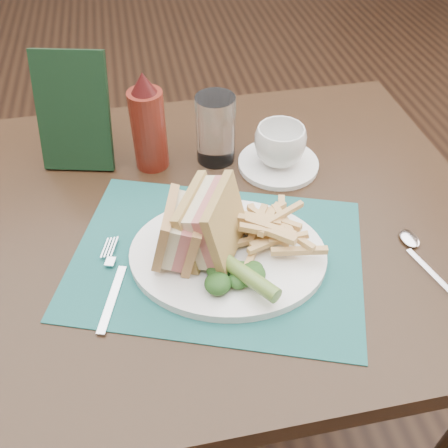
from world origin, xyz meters
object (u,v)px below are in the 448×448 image
Objects in this scene: placemat at (217,256)px; coffee_cup at (280,145)px; check_presenter at (73,112)px; sandwich_half_b at (198,219)px; sandwich_half_a at (166,230)px; drinking_glass at (216,129)px; plate at (228,255)px; ketchup_bottle at (148,122)px; table_main at (221,337)px; saucer at (278,164)px.

placemat is 0.26m from coffee_cup.
sandwich_half_b is at bearing -44.33° from check_presenter.
sandwich_half_a is 0.74× the size of drinking_glass.
check_presenter is at bearing 139.40° from plate.
sandwich_half_b is at bearing 154.76° from placemat.
check_presenter is (-0.13, 0.29, 0.04)m from sandwich_half_a.
placemat is at bearing -73.59° from ketchup_bottle.
plate is at bearing 2.55° from sandwich_half_b.
table_main is 9.36× the size of sandwich_half_a.
ketchup_bottle is at bearing -3.83° from check_presenter.
coffee_cup is (0.14, 0.21, 0.04)m from plate.
check_presenter is (-0.20, 0.30, 0.10)m from placemat.
check_presenter reaches higher than plate.
placemat is 0.28m from ketchup_bottle.
table_main is 0.39m from placemat.
sandwich_half_a is 0.27m from drinking_glass.
coffee_cup is 0.37m from check_presenter.
table_main is 0.50m from ketchup_bottle.
sandwich_half_a is at bearing -139.24° from coffee_cup.
ketchup_bottle reaches higher than plate.
table_main is at bearing 76.45° from placemat.
sandwich_half_b is at bearing -119.81° from table_main.
sandwich_half_b is 0.61× the size of ketchup_bottle.
coffee_cup is 0.72× the size of drinking_glass.
table_main is at bearing -140.83° from saucer.
coffee_cup is at bearing -22.96° from drinking_glass.
placemat is 0.08m from sandwich_half_b.
sandwich_half_a is at bearing -175.61° from plate.
drinking_glass reaches higher than sandwich_half_a.
plate is (-0.01, -0.10, 0.38)m from table_main.
plate is at bearing -40.65° from check_presenter.
sandwich_half_b and drinking_glass have the same top height.
saucer is at bearing 56.21° from sandwich_half_a.
saucer is (0.13, 0.11, 0.38)m from table_main.
placemat is at bearing 167.03° from plate.
check_presenter reaches higher than ketchup_bottle.
ketchup_bottle is at bearing 121.88° from table_main.
saucer reaches higher than table_main.
ketchup_bottle is at bearing 122.75° from plate.
placemat reaches higher than table_main.
ketchup_bottle is (-0.09, 0.26, 0.08)m from plate.
coffee_cup is at bearing 52.83° from placemat.
plate is 2.62× the size of sandwich_half_b.
drinking_glass is 0.70× the size of ketchup_bottle.
sandwich_half_a reaches higher than saucer.
saucer is at bearing -0.71° from check_presenter.
check_presenter is at bearing 129.44° from sandwich_half_a.
ketchup_bottle reaches higher than table_main.
saucer is at bearing 75.21° from sandwich_half_b.
table_main is at bearing 88.55° from sandwich_half_b.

